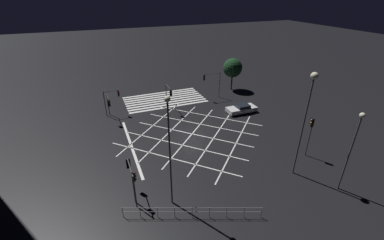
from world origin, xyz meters
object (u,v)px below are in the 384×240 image
(traffic_light_sw_main, at_px, (211,80))
(traffic_light_nw_main, at_px, (311,129))
(traffic_light_se_main, at_px, (113,97))
(waiting_car, at_px, (242,109))
(traffic_light_ne_cross, at_px, (131,173))
(street_tree_near, at_px, (233,68))
(street_lamp_west, at_px, (309,101))
(traffic_light_ne_main, at_px, (134,181))
(street_lamp_east, at_px, (169,140))
(street_lamp_far, at_px, (354,141))
(traffic_light_median_south, at_px, (169,93))
(traffic_light_se_cross, at_px, (108,102))

(traffic_light_sw_main, xyz_separation_m, traffic_light_nw_main, (-2.52, 18.55, 0.01))
(traffic_light_se_main, relative_size, waiting_car, 0.85)
(traffic_light_ne_cross, distance_m, street_tree_near, 29.34)
(street_lamp_west, bearing_deg, traffic_light_nw_main, -149.86)
(traffic_light_ne_main, relative_size, street_lamp_east, 0.34)
(traffic_light_sw_main, relative_size, street_lamp_far, 0.57)
(traffic_light_ne_cross, height_order, street_lamp_west, street_lamp_west)
(traffic_light_median_south, distance_m, street_lamp_far, 23.76)
(traffic_light_nw_main, distance_m, waiting_car, 12.37)
(traffic_light_nw_main, height_order, street_lamp_west, street_lamp_west)
(traffic_light_sw_main, xyz_separation_m, waiting_car, (-1.92, 6.48, -2.65))
(traffic_light_se_cross, bearing_deg, street_lamp_far, 38.86)
(traffic_light_ne_main, relative_size, street_lamp_west, 0.32)
(traffic_light_sw_main, height_order, traffic_light_nw_main, traffic_light_nw_main)
(traffic_light_sw_main, bearing_deg, waiting_car, 106.52)
(traffic_light_sw_main, height_order, street_lamp_far, street_lamp_far)
(street_lamp_west, bearing_deg, traffic_light_ne_cross, -10.71)
(traffic_light_ne_main, relative_size, waiting_car, 0.74)
(traffic_light_se_main, bearing_deg, traffic_light_median_south, -11.99)
(traffic_light_sw_main, xyz_separation_m, traffic_light_se_cross, (16.18, 1.80, -0.60))
(traffic_light_median_south, bearing_deg, traffic_light_ne_cross, -27.91)
(street_lamp_east, xyz_separation_m, street_tree_near, (-18.41, -22.34, -2.32))
(waiting_car, bearing_deg, traffic_light_ne_cross, 31.81)
(street_tree_near, distance_m, waiting_car, 10.22)
(traffic_light_se_cross, xyz_separation_m, street_lamp_west, (-15.42, 18.65, 5.04))
(traffic_light_se_main, xyz_separation_m, street_lamp_far, (-16.96, 23.42, 2.34))
(traffic_light_sw_main, relative_size, street_lamp_east, 0.45)
(traffic_light_ne_main, distance_m, waiting_car, 21.62)
(street_tree_near, height_order, waiting_car, street_tree_near)
(traffic_light_ne_cross, relative_size, traffic_light_se_main, 0.87)
(traffic_light_sw_main, relative_size, traffic_light_se_cross, 1.23)
(street_lamp_far, bearing_deg, traffic_light_se_cross, -51.14)
(street_tree_near, xyz_separation_m, waiting_car, (3.42, 9.03, -3.36))
(street_tree_near, bearing_deg, traffic_light_ne_cross, 43.36)
(street_tree_near, bearing_deg, street_lamp_west, 75.16)
(traffic_light_median_south, distance_m, traffic_light_se_cross, 8.47)
(traffic_light_ne_cross, bearing_deg, traffic_light_ne_main, -174.94)
(traffic_light_sw_main, height_order, traffic_light_median_south, traffic_light_sw_main)
(traffic_light_se_main, height_order, street_lamp_far, street_lamp_far)
(street_lamp_west, xyz_separation_m, street_lamp_far, (-2.27, 3.31, -2.58))
(traffic_light_se_cross, bearing_deg, street_lamp_east, 9.78)
(traffic_light_se_main, bearing_deg, traffic_light_ne_cross, -91.75)
(traffic_light_median_south, xyz_separation_m, street_tree_near, (-13.04, -4.53, 1.13))
(traffic_light_se_cross, distance_m, waiting_car, 18.80)
(traffic_light_ne_cross, height_order, traffic_light_sw_main, traffic_light_sw_main)
(street_lamp_east, bearing_deg, street_lamp_west, 176.95)
(traffic_light_ne_main, relative_size, traffic_light_median_south, 0.86)
(traffic_light_ne_main, relative_size, traffic_light_sw_main, 0.75)
(street_lamp_east, bearing_deg, street_lamp_far, 164.78)
(traffic_light_median_south, relative_size, traffic_light_se_cross, 1.08)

